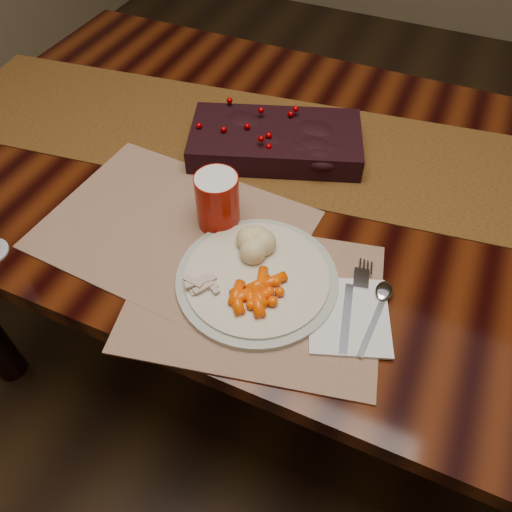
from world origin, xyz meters
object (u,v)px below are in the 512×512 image
at_px(turkey_shreds, 203,281).
at_px(red_cup, 218,201).
at_px(dinner_plate, 257,278).
at_px(placemat_main, 255,296).
at_px(baby_carrots, 258,294).
at_px(napkin, 349,316).
at_px(dining_table, 307,286).
at_px(centerpiece, 276,137).
at_px(mashed_potatoes, 256,242).

bearing_deg(turkey_shreds, red_cup, 107.46).
height_order(dinner_plate, turkey_shreds, turkey_shreds).
xyz_separation_m(placemat_main, turkey_shreds, (-0.09, -0.02, 0.02)).
bearing_deg(dinner_plate, baby_carrots, -63.85).
bearing_deg(napkin, dinner_plate, 157.91).
height_order(dining_table, baby_carrots, baby_carrots).
relative_size(centerpiece, red_cup, 3.29).
xyz_separation_m(baby_carrots, mashed_potatoes, (-0.04, 0.09, 0.01)).
height_order(dinner_plate, baby_carrots, baby_carrots).
distance_m(turkey_shreds, red_cup, 0.17).
height_order(centerpiece, red_cup, red_cup).
bearing_deg(dining_table, baby_carrots, -89.20).
bearing_deg(turkey_shreds, napkin, 10.72).
height_order(dining_table, placemat_main, placemat_main).
xyz_separation_m(dining_table, mashed_potatoes, (-0.04, -0.25, 0.42)).
distance_m(baby_carrots, napkin, 0.16).
xyz_separation_m(mashed_potatoes, turkey_shreds, (-0.05, -0.10, -0.02)).
height_order(dining_table, turkey_shreds, turkey_shreds).
height_order(dinner_plate, napkin, dinner_plate).
relative_size(baby_carrots, napkin, 0.66).
distance_m(dinner_plate, napkin, 0.17).
bearing_deg(baby_carrots, centerpiece, 108.41).
distance_m(placemat_main, dinner_plate, 0.03).
distance_m(placemat_main, napkin, 0.16).
bearing_deg(mashed_potatoes, placemat_main, -67.29).
height_order(centerpiece, napkin, centerpiece).
relative_size(dinner_plate, red_cup, 2.54).
bearing_deg(mashed_potatoes, baby_carrots, -64.17).
height_order(placemat_main, turkey_shreds, turkey_shreds).
relative_size(dining_table, baby_carrots, 17.63).
distance_m(dining_table, centerpiece, 0.44).
distance_m(centerpiece, dinner_plate, 0.37).
relative_size(placemat_main, dinner_plate, 1.51).
xyz_separation_m(dining_table, dinner_plate, (-0.02, -0.30, 0.39)).
relative_size(napkin, red_cup, 1.37).
bearing_deg(napkin, placemat_main, 168.57).
xyz_separation_m(dinner_plate, turkey_shreds, (-0.08, -0.05, 0.01)).
relative_size(dinner_plate, napkin, 1.85).
bearing_deg(dining_table, turkey_shreds, -104.51).
distance_m(dining_table, baby_carrots, 0.53).
relative_size(centerpiece, turkey_shreds, 5.78).
bearing_deg(dining_table, napkin, -63.46).
bearing_deg(mashed_potatoes, dinner_plate, -64.43).
height_order(placemat_main, napkin, napkin).
distance_m(baby_carrots, red_cup, 0.21).
bearing_deg(centerpiece, turkey_shreds, -85.20).
xyz_separation_m(mashed_potatoes, red_cup, (-0.10, 0.05, 0.02)).
relative_size(placemat_main, baby_carrots, 4.22).
bearing_deg(centerpiece, red_cup, -93.43).
bearing_deg(dinner_plate, placemat_main, -72.31).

